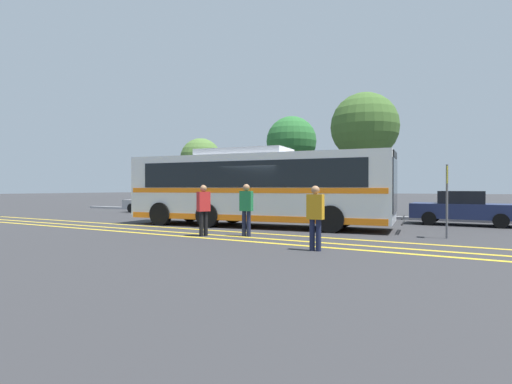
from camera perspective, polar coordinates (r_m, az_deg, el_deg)
ground_plane at (r=16.68m, az=0.42°, el=-5.02°), size 220.00×220.00×0.00m
lane_strip_0 at (r=15.06m, az=-4.19°, el=-5.62°), size 31.08×0.20×0.01m
lane_strip_1 at (r=14.10m, az=-6.90°, el=-6.04°), size 31.08×0.20×0.01m
lane_strip_2 at (r=13.44m, az=-9.06°, el=-6.37°), size 31.08×0.20×0.01m
curb_strip at (r=23.24m, az=8.64°, el=-3.26°), size 39.08×0.36×0.15m
transit_bus at (r=16.85m, az=-0.04°, el=0.86°), size 11.58×3.84×3.28m
parked_car_0 at (r=27.27m, az=-14.10°, el=-1.36°), size 4.41×2.02×1.44m
parked_car_1 at (r=23.35m, az=-2.07°, el=-1.75°), size 4.38×2.17×1.35m
parked_car_2 at (r=20.80m, az=13.09°, el=-1.98°), size 4.21×1.79×1.39m
parked_car_3 at (r=19.71m, az=27.54°, el=-2.05°), size 4.33×1.95×1.50m
pedestrian_0 at (r=13.61m, az=-7.51°, el=-2.13°), size 0.37×0.47×1.73m
pedestrian_1 at (r=13.42m, az=-1.39°, el=-2.08°), size 0.44×0.27×1.76m
pedestrian_2 at (r=10.43m, az=8.47°, el=-3.10°), size 0.43×0.23×1.69m
bus_stop_sign at (r=14.22m, az=25.62°, el=0.03°), size 0.08×0.40×2.38m
tree_0 at (r=31.34m, az=-7.90°, el=4.71°), size 3.16×3.16×5.49m
tree_1 at (r=24.23m, az=15.25°, el=8.98°), size 3.90×3.90×7.15m
tree_2 at (r=29.30m, az=5.08°, el=7.17°), size 3.63×3.63×6.83m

